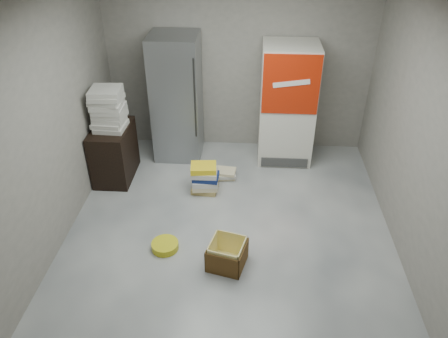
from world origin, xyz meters
TOP-DOWN VIEW (x-y plane):
  - ground at (0.00, 0.00)m, footprint 5.00×5.00m
  - room_shell at (0.00, 0.00)m, footprint 4.04×5.04m
  - steel_fridge at (-0.90, 2.13)m, footprint 0.70×0.72m
  - coke_cooler at (0.75, 2.12)m, footprint 0.80×0.73m
  - wood_shelf at (-1.73, 1.40)m, footprint 0.50×0.80m
  - supply_box_stack at (-1.72, 1.40)m, footprint 0.44×0.44m
  - phonebook_stack_main at (-0.39, 1.09)m, footprint 0.39×0.32m
  - phonebook_stack_side at (-0.13, 1.45)m, footprint 0.33×0.29m
  - cardboard_box at (0.01, -0.29)m, footprint 0.48×0.48m
  - bucket_lid at (-0.74, -0.09)m, footprint 0.42×0.42m

SIDE VIEW (x-z plane):
  - ground at x=0.00m, z-range 0.00..0.00m
  - bucket_lid at x=-0.74m, z-range 0.00..0.09m
  - phonebook_stack_side at x=-0.13m, z-range 0.00..0.13m
  - cardboard_box at x=0.01m, z-range -0.03..0.29m
  - phonebook_stack_main at x=-0.39m, z-range 0.00..0.43m
  - wood_shelf at x=-1.73m, z-range 0.00..0.80m
  - coke_cooler at x=0.75m, z-range 0.00..1.80m
  - steel_fridge at x=-0.90m, z-range 0.00..1.90m
  - supply_box_stack at x=-1.72m, z-range 0.80..1.38m
  - room_shell at x=0.00m, z-range 0.39..3.21m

